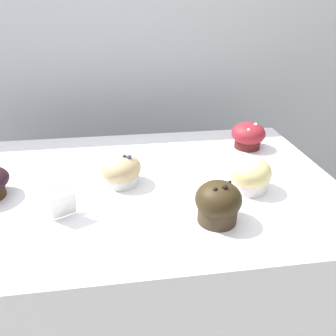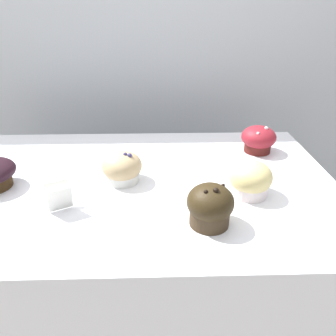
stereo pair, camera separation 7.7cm
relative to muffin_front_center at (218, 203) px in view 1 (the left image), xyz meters
name	(u,v)px [view 1 (the left image)]	position (x,y,z in m)	size (l,w,h in m)	color
wall_back	(126,106)	(-0.16, 0.78, -0.03)	(3.20, 0.10, 1.80)	#B2B7BC
display_counter	(140,307)	(-0.16, 0.18, -0.49)	(1.00, 0.64, 0.89)	silver
muffin_front_center	(218,203)	(0.00, 0.00, 0.00)	(0.09, 0.09, 0.09)	#3C2E1D
muffin_back_left	(248,136)	(0.19, 0.35, 0.00)	(0.10, 0.10, 0.08)	#4F1916
muffin_back_right	(250,175)	(0.11, 0.11, 0.00)	(0.10, 0.10, 0.08)	white
muffin_front_left	(121,171)	(-0.19, 0.17, -0.01)	(0.10, 0.10, 0.08)	silver
price_card	(62,204)	(-0.31, 0.06, -0.01)	(0.06, 0.06, 0.06)	white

